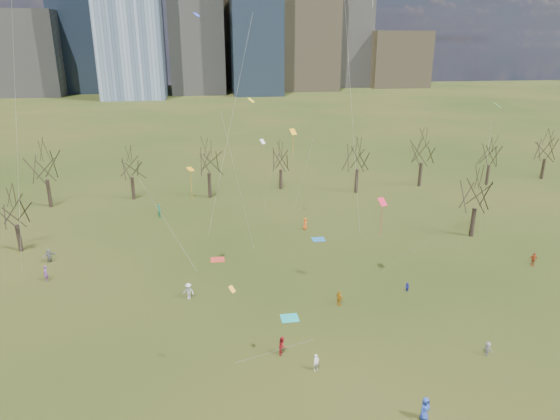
{
  "coord_description": "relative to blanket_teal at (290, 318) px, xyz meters",
  "views": [
    {
      "loc": [
        -7.76,
        -37.36,
        24.19
      ],
      "look_at": [
        0.0,
        12.0,
        7.0
      ],
      "focal_mm": 32.0,
      "sensor_mm": 36.0,
      "label": 1
    }
  ],
  "objects": [
    {
      "name": "person_3",
      "position": [
        14.75,
        -8.02,
        0.59
      ],
      "size": [
        0.82,
        0.91,
        1.22
      ],
      "primitive_type": "imported",
      "rotation": [
        0.0,
        0.0,
        2.18
      ],
      "color": "slate",
      "rests_on": "ground"
    },
    {
      "name": "person_9",
      "position": [
        -9.16,
        5.08,
        0.83
      ],
      "size": [
        1.24,
        0.99,
        1.68
      ],
      "primitive_type": "imported",
      "rotation": [
        0.0,
        0.0,
        5.89
      ],
      "color": "silver",
      "rests_on": "ground"
    },
    {
      "name": "blanket_teal",
      "position": [
        0.0,
        0.0,
        0.0
      ],
      "size": [
        1.6,
        1.5,
        0.03
      ],
      "primitive_type": "cube",
      "color": "teal",
      "rests_on": "ground"
    },
    {
      "name": "person_11",
      "position": [
        -24.99,
        16.13,
        0.8
      ],
      "size": [
        1.51,
        1.29,
        1.64
      ],
      "primitive_type": "imported",
      "rotation": [
        0.0,
        0.0,
        0.64
      ],
      "color": "slate",
      "rests_on": "ground"
    },
    {
      "name": "blanket_navy",
      "position": [
        6.9,
        18.05,
        0.0
      ],
      "size": [
        1.6,
        1.5,
        0.03
      ],
      "primitive_type": "cube",
      "color": "#2363A3",
      "rests_on": "ground"
    },
    {
      "name": "ground",
      "position": [
        0.7,
        -1.89,
        -0.01
      ],
      "size": [
        500.0,
        500.0,
        0.0
      ],
      "primitive_type": "plane",
      "color": "black",
      "rests_on": "ground"
    },
    {
      "name": "person_10",
      "position": [
        28.94,
        6.73,
        0.77
      ],
      "size": [
        0.99,
        0.61,
        1.58
      ],
      "primitive_type": "imported",
      "rotation": [
        0.0,
        0.0,
        6.02
      ],
      "color": "#B33919",
      "rests_on": "ground"
    },
    {
      "name": "bare_tree_row",
      "position": [
        0.61,
        35.33,
        6.1
      ],
      "size": [
        113.04,
        29.8,
        9.5
      ],
      "color": "black",
      "rests_on": "ground"
    },
    {
      "name": "person_13",
      "position": [
        -13.64,
        29.77,
        0.93
      ],
      "size": [
        0.57,
        0.76,
        1.89
      ],
      "primitive_type": "imported",
      "rotation": [
        0.0,
        0.0,
        1.75
      ],
      "color": "#19724E",
      "rests_on": "ground"
    },
    {
      "name": "person_1",
      "position": [
        0.7,
        -7.76,
        0.69
      ],
      "size": [
        0.61,
        0.52,
        1.4
      ],
      "primitive_type": "imported",
      "rotation": [
        0.0,
        0.0,
        0.45
      ],
      "color": "white",
      "rests_on": "ground"
    },
    {
      "name": "kites_airborne",
      "position": [
        -1.38,
        10.38,
        11.32
      ],
      "size": [
        59.35,
        40.11,
        28.43
      ],
      "color": "orange",
      "rests_on": "ground"
    },
    {
      "name": "person_0",
      "position": [
        6.7,
        -13.99,
        0.84
      ],
      "size": [
        0.98,
        0.83,
        1.7
      ],
      "primitive_type": "imported",
      "rotation": [
        0.0,
        0.0,
        0.42
      ],
      "color": "#2944B3",
      "rests_on": "ground"
    },
    {
      "name": "person_4",
      "position": [
        5.07,
        1.51,
        0.76
      ],
      "size": [
        0.84,
        0.96,
        1.55
      ],
      "primitive_type": "imported",
      "rotation": [
        0.0,
        0.0,
        2.2
      ],
      "color": "orange",
      "rests_on": "ground"
    },
    {
      "name": "person_2",
      "position": [
        -1.52,
        -5.28,
        0.78
      ],
      "size": [
        0.86,
        0.95,
        1.59
      ],
      "primitive_type": "imported",
      "rotation": [
        0.0,
        0.0,
        1.16
      ],
      "color": "#A3171D",
      "rests_on": "ground"
    },
    {
      "name": "person_8",
      "position": [
        12.55,
        3.1,
        0.5
      ],
      "size": [
        0.53,
        0.6,
        1.03
      ],
      "primitive_type": "imported",
      "rotation": [
        0.0,
        0.0,
        5.04
      ],
      "color": "#2629A7",
      "rests_on": "ground"
    },
    {
      "name": "person_7",
      "position": [
        -24.03,
        11.25,
        0.87
      ],
      "size": [
        0.5,
        0.69,
        1.78
      ],
      "primitive_type": "imported",
      "rotation": [
        0.0,
        0.0,
        4.6
      ],
      "color": "#834992",
      "rests_on": "ground"
    },
    {
      "name": "blanket_crimson",
      "position": [
        -6.03,
        13.85,
        0.0
      ],
      "size": [
        1.6,
        1.5,
        0.03
      ],
      "primitive_type": "cube",
      "color": "#BE3626",
      "rests_on": "ground"
    },
    {
      "name": "downtown_skyline",
      "position": [
        -1.74,
        208.75,
        38.99
      ],
      "size": [
        212.5,
        78.0,
        118.0
      ],
      "color": "slate",
      "rests_on": "ground"
    },
    {
      "name": "person_12",
      "position": [
        5.92,
        21.83,
        0.79
      ],
      "size": [
        0.72,
        0.9,
        1.61
      ],
      "primitive_type": "imported",
      "rotation": [
        0.0,
        0.0,
        1.86
      ],
      "color": "orange",
      "rests_on": "ground"
    }
  ]
}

